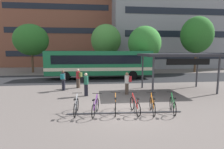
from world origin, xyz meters
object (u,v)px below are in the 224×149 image
parked_bicycle_red_3 (135,106)px  transit_shelter (179,56)px  commuter_black_pack_3 (85,83)px  parked_bicycle_purple_1 (95,107)px  commuter_red_pack_1 (127,82)px  commuter_olive_pack_2 (78,77)px  parked_bicycle_orange_2 (115,106)px  street_tree_0 (31,40)px  commuter_teal_pack_0 (63,79)px  city_bus (100,63)px  street_tree_2 (144,43)px  street_tree_1 (106,40)px  street_tree_3 (197,35)px  parked_bicycle_orange_4 (152,106)px  parked_bicycle_green_5 (173,105)px  parked_bicycle_silver_0 (76,107)px

parked_bicycle_red_3 → transit_shelter: size_ratio=0.30×
commuter_black_pack_3 → parked_bicycle_purple_1: bearing=-81.2°
commuter_red_pack_1 → commuter_olive_pack_2: (-3.77, 2.81, 0.01)m
parked_bicycle_orange_2 → street_tree_0: (-10.03, 18.81, 4.43)m
transit_shelter → commuter_teal_pack_0: bearing=173.2°
street_tree_0 → commuter_teal_pack_0: bearing=-63.6°
city_bus → parked_bicycle_red_3: 12.07m
transit_shelter → street_tree_0: 21.29m
parked_bicycle_orange_2 → street_tree_2: size_ratio=0.26×
street_tree_1 → street_tree_3: bearing=-12.1°
commuter_black_pack_3 → commuter_olive_pack_2: bearing=103.4°
commuter_teal_pack_0 → commuter_black_pack_3: bearing=-130.0°
parked_bicycle_red_3 → street_tree_3: bearing=-43.1°
commuter_teal_pack_0 → commuter_red_pack_1: 5.26m
parked_bicycle_orange_4 → transit_shelter: bearing=-28.0°
transit_shelter → city_bus: bearing=129.5°
parked_bicycle_red_3 → street_tree_2: (4.99, 15.23, 3.86)m
parked_bicycle_orange_2 → parked_bicycle_green_5: (2.99, -0.28, 0.00)m
parked_bicycle_red_3 → street_tree_0: 22.36m
parked_bicycle_orange_2 → parked_bicycle_orange_4: bearing=-89.5°
parked_bicycle_orange_4 → commuter_red_pack_1: size_ratio=1.04×
commuter_black_pack_3 → parked_bicycle_silver_0: bearing=-95.8°
commuter_teal_pack_0 → street_tree_2: (9.52, 9.41, 3.29)m
parked_bicycle_silver_0 → street_tree_1: bearing=-6.6°
city_bus → street_tree_1: street_tree_1 is taller
parked_bicycle_orange_4 → commuter_red_pack_1: (-0.50, 4.06, 0.57)m
parked_bicycle_silver_0 → commuter_black_pack_3: 3.72m
parked_bicycle_orange_4 → street_tree_3: size_ratio=0.21×
transit_shelter → street_tree_3: street_tree_3 is taller
street_tree_2 → street_tree_3: 8.53m
commuter_olive_pack_2 → city_bus: bearing=-83.0°
parked_bicycle_orange_4 → street_tree_3: bearing=-26.7°
parked_bicycle_purple_1 → street_tree_1: size_ratio=0.23×
parked_bicycle_orange_2 → commuter_teal_pack_0: (-3.52, 5.69, 0.58)m
city_bus → street_tree_2: 7.50m
parked_bicycle_green_5 → commuter_olive_pack_2: commuter_olive_pack_2 is taller
parked_bicycle_purple_1 → commuter_olive_pack_2: commuter_olive_pack_2 is taller
parked_bicycle_orange_2 → street_tree_1: (1.05, 19.22, 4.50)m
parked_bicycle_orange_2 → transit_shelter: bearing=-43.7°
parked_bicycle_red_3 → city_bus: bearing=1.9°
city_bus → street_tree_3: (14.60, 4.58, 3.79)m
parked_bicycle_purple_1 → parked_bicycle_orange_2: size_ratio=0.99×
parked_bicycle_red_3 → street_tree_2: street_tree_2 is taller
parked_bicycle_red_3 → commuter_teal_pack_0: size_ratio=1.04×
parked_bicycle_orange_2 → parked_bicycle_orange_4: 1.92m
parked_bicycle_orange_4 → commuter_olive_pack_2: commuter_olive_pack_2 is taller
parked_bicycle_purple_1 → street_tree_2: size_ratio=0.26×
commuter_teal_pack_0 → street_tree_0: (-6.51, 13.11, 3.86)m
parked_bicycle_orange_4 → commuter_black_pack_3: commuter_black_pack_3 is taller
parked_bicycle_purple_1 → parked_bicycle_orange_2: same height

